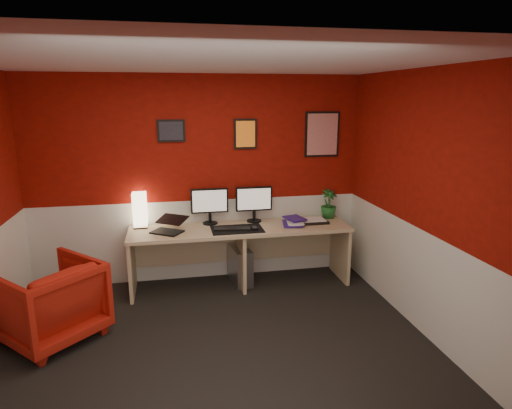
% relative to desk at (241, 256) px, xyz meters
% --- Properties ---
extents(ground, '(4.00, 3.50, 0.01)m').
position_rel_desk_xyz_m(ground, '(-0.45, -1.41, -0.36)').
color(ground, black).
rests_on(ground, ground).
extents(ceiling, '(4.00, 3.50, 0.01)m').
position_rel_desk_xyz_m(ceiling, '(-0.45, -1.41, 2.13)').
color(ceiling, white).
rests_on(ceiling, ground).
extents(wall_back, '(4.00, 0.01, 2.50)m').
position_rel_desk_xyz_m(wall_back, '(-0.45, 0.34, 0.89)').
color(wall_back, '#931208').
rests_on(wall_back, ground).
extents(wall_front, '(4.00, 0.01, 2.50)m').
position_rel_desk_xyz_m(wall_front, '(-0.45, -3.16, 0.89)').
color(wall_front, '#931208').
rests_on(wall_front, ground).
extents(wall_right, '(0.01, 3.50, 2.50)m').
position_rel_desk_xyz_m(wall_right, '(1.55, -1.41, 0.89)').
color(wall_right, '#931208').
rests_on(wall_right, ground).
extents(wainscot_back, '(4.00, 0.01, 1.00)m').
position_rel_desk_xyz_m(wainscot_back, '(-0.45, 0.34, 0.14)').
color(wainscot_back, silver).
rests_on(wainscot_back, ground).
extents(wainscot_right, '(0.01, 3.50, 1.00)m').
position_rel_desk_xyz_m(wainscot_right, '(1.54, -1.41, 0.14)').
color(wainscot_right, silver).
rests_on(wainscot_right, ground).
extents(desk, '(2.60, 0.65, 0.73)m').
position_rel_desk_xyz_m(desk, '(0.00, 0.00, 0.00)').
color(desk, tan).
rests_on(desk, ground).
extents(shoji_lamp, '(0.16, 0.16, 0.40)m').
position_rel_desk_xyz_m(shoji_lamp, '(-1.16, 0.23, 0.56)').
color(shoji_lamp, '#FFE5B2').
rests_on(shoji_lamp, desk).
extents(laptop, '(0.40, 0.38, 0.22)m').
position_rel_desk_xyz_m(laptop, '(-0.85, -0.05, 0.47)').
color(laptop, black).
rests_on(laptop, desk).
extents(monitor_left, '(0.45, 0.06, 0.58)m').
position_rel_desk_xyz_m(monitor_left, '(-0.34, 0.22, 0.66)').
color(monitor_left, black).
rests_on(monitor_left, desk).
extents(monitor_right, '(0.45, 0.06, 0.58)m').
position_rel_desk_xyz_m(monitor_right, '(0.21, 0.22, 0.66)').
color(monitor_right, black).
rests_on(monitor_right, desk).
extents(desk_mat, '(0.60, 0.38, 0.01)m').
position_rel_desk_xyz_m(desk_mat, '(-0.05, -0.08, 0.37)').
color(desk_mat, black).
rests_on(desk_mat, desk).
extents(keyboard, '(0.43, 0.19, 0.02)m').
position_rel_desk_xyz_m(keyboard, '(-0.11, -0.08, 0.38)').
color(keyboard, black).
rests_on(keyboard, desk_mat).
extents(mouse, '(0.07, 0.11, 0.03)m').
position_rel_desk_xyz_m(mouse, '(0.14, -0.14, 0.39)').
color(mouse, black).
rests_on(mouse, desk_mat).
extents(book_bottom, '(0.28, 0.34, 0.03)m').
position_rel_desk_xyz_m(book_bottom, '(0.52, -0.00, 0.38)').
color(book_bottom, navy).
rests_on(book_bottom, desk).
extents(book_middle, '(0.24, 0.30, 0.02)m').
position_rel_desk_xyz_m(book_middle, '(0.56, -0.03, 0.40)').
color(book_middle, silver).
rests_on(book_middle, book_bottom).
extents(book_top, '(0.27, 0.32, 0.03)m').
position_rel_desk_xyz_m(book_top, '(0.57, -0.00, 0.43)').
color(book_top, navy).
rests_on(book_top, book_middle).
extents(zen_tray, '(0.35, 0.25, 0.03)m').
position_rel_desk_xyz_m(zen_tray, '(0.90, 0.03, 0.38)').
color(zen_tray, black).
rests_on(zen_tray, desk).
extents(potted_plant, '(0.24, 0.24, 0.37)m').
position_rel_desk_xyz_m(potted_plant, '(1.17, 0.20, 0.55)').
color(potted_plant, '#19591E').
rests_on(potted_plant, desk).
extents(pc_tower, '(0.26, 0.47, 0.45)m').
position_rel_desk_xyz_m(pc_tower, '(0.00, 0.07, -0.14)').
color(pc_tower, '#99999E').
rests_on(pc_tower, ground).
extents(armchair, '(1.15, 1.15, 0.75)m').
position_rel_desk_xyz_m(armchair, '(-1.95, -0.86, 0.01)').
color(armchair, '#B21F12').
rests_on(armchair, ground).
extents(art_left, '(0.32, 0.02, 0.26)m').
position_rel_desk_xyz_m(art_left, '(-0.75, 0.33, 1.49)').
color(art_left, black).
rests_on(art_left, wall_back).
extents(art_center, '(0.28, 0.02, 0.36)m').
position_rel_desk_xyz_m(art_center, '(0.12, 0.33, 1.44)').
color(art_center, orange).
rests_on(art_center, wall_back).
extents(art_right, '(0.44, 0.02, 0.56)m').
position_rel_desk_xyz_m(art_right, '(1.10, 0.33, 1.42)').
color(art_right, red).
rests_on(art_right, wall_back).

